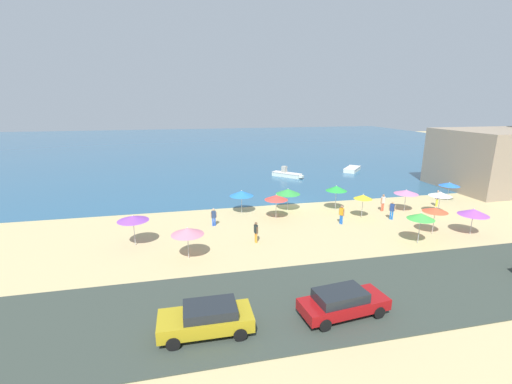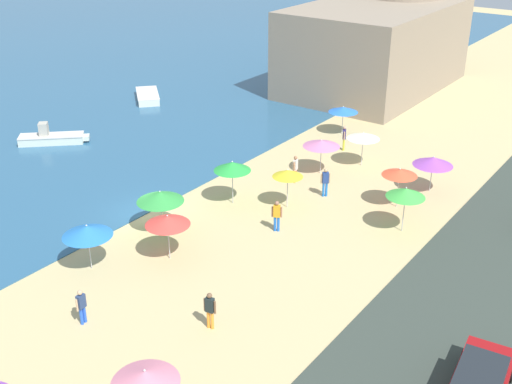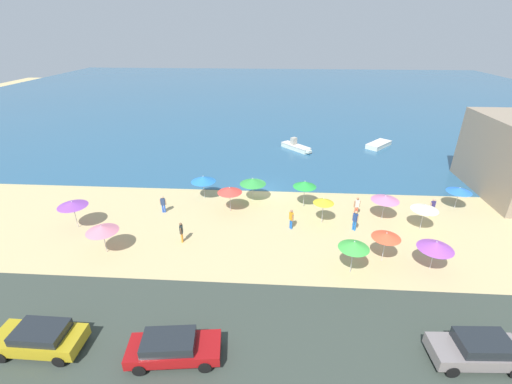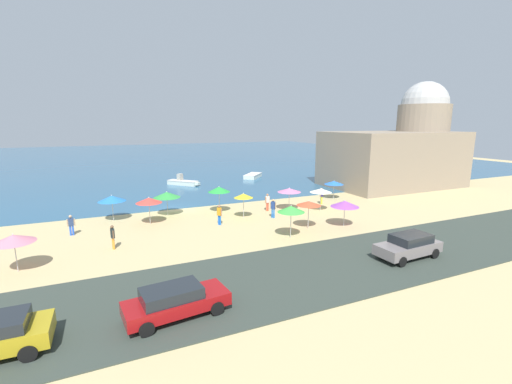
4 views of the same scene
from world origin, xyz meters
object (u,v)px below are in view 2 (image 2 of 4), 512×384
at_px(beach_umbrella_0, 400,172).
at_px(beach_umbrella_2, 288,173).
at_px(bather_1, 81,305).
at_px(bather_2, 325,181).
at_px(beach_umbrella_10, 343,109).
at_px(skiff_nearshore, 148,96).
at_px(beach_umbrella_9, 87,231).
at_px(beach_umbrella_6, 232,166).
at_px(beach_umbrella_12, 167,220).
at_px(beach_umbrella_4, 433,161).
at_px(beach_umbrella_8, 321,143).
at_px(bather_4, 295,168).
at_px(bather_0, 210,309).
at_px(bather_3, 344,137).
at_px(skiff_offshore, 52,138).
at_px(beach_umbrella_5, 406,193).
at_px(harbor_fortress, 386,29).
at_px(bather_5, 277,214).
at_px(beach_umbrella_1, 363,136).
at_px(parked_car_1, 479,384).
at_px(beach_umbrella_7, 145,377).
at_px(beach_umbrella_11, 160,197).

height_order(beach_umbrella_0, beach_umbrella_2, same).
bearing_deg(bather_1, bather_2, -6.63).
relative_size(beach_umbrella_10, bather_1, 1.33).
bearing_deg(skiff_nearshore, beach_umbrella_9, -140.97).
relative_size(beach_umbrella_6, beach_umbrella_12, 1.09).
xyz_separation_m(beach_umbrella_4, beach_umbrella_8, (-1.52, 6.71, 0.07)).
bearing_deg(beach_umbrella_6, bather_4, -16.37).
bearing_deg(beach_umbrella_6, bather_0, -146.66).
relative_size(bather_0, skiff_nearshore, 0.39).
bearing_deg(bather_3, bather_4, -178.11).
distance_m(bather_4, skiff_nearshore, 20.74).
bearing_deg(beach_umbrella_8, beach_umbrella_10, 18.66).
xyz_separation_m(beach_umbrella_10, skiff_offshore, (-13.97, 15.68, -1.43)).
height_order(bather_1, bather_3, bather_3).
bearing_deg(skiff_nearshore, bather_3, -91.16).
xyz_separation_m(bather_4, skiff_offshore, (-4.60, 17.58, -0.54)).
bearing_deg(beach_umbrella_5, beach_umbrella_0, 30.45).
bearing_deg(harbor_fortress, beach_umbrella_6, -171.24).
relative_size(bather_3, bather_5, 1.00).
distance_m(bather_2, bather_3, 7.69).
height_order(bather_4, skiff_nearshore, bather_4).
bearing_deg(beach_umbrella_12, bather_5, -26.22).
xyz_separation_m(beach_umbrella_1, bather_5, (-10.66, -0.55, -1.06)).
height_order(beach_umbrella_2, beach_umbrella_9, beach_umbrella_2).
relative_size(beach_umbrella_10, bather_0, 1.26).
bearing_deg(skiff_offshore, beach_umbrella_1, -64.30).
height_order(beach_umbrella_10, harbor_fortress, harbor_fortress).
relative_size(beach_umbrella_1, bather_2, 1.30).
relative_size(beach_umbrella_0, parked_car_1, 0.50).
xyz_separation_m(beach_umbrella_7, bather_2, (18.94, 4.26, -1.03)).
distance_m(beach_umbrella_5, beach_umbrella_12, 12.30).
relative_size(beach_umbrella_6, beach_umbrella_10, 1.21).
relative_size(beach_umbrella_1, bather_5, 1.32).
height_order(beach_umbrella_5, bather_5, beach_umbrella_5).
bearing_deg(skiff_nearshore, beach_umbrella_11, -133.47).
height_order(beach_umbrella_9, skiff_nearshore, beach_umbrella_9).
height_order(beach_umbrella_5, beach_umbrella_12, beach_umbrella_5).
height_order(bather_2, skiff_offshore, bather_2).
bearing_deg(beach_umbrella_12, beach_umbrella_4, -26.17).
relative_size(beach_umbrella_0, beach_umbrella_11, 0.96).
height_order(beach_umbrella_7, harbor_fortress, harbor_fortress).
bearing_deg(bather_3, beach_umbrella_6, 174.25).
bearing_deg(beach_umbrella_10, beach_umbrella_0, -136.23).
bearing_deg(beach_umbrella_8, skiff_offshore, 110.43).
height_order(beach_umbrella_11, skiff_offshore, beach_umbrella_11).
xyz_separation_m(beach_umbrella_1, beach_umbrella_6, (-9.39, 3.39, 0.25)).
xyz_separation_m(bather_1, parked_car_1, (5.14, -14.81, -0.10)).
distance_m(beach_umbrella_10, parked_car_1, 27.53).
xyz_separation_m(skiff_offshore, harbor_fortress, (28.25, -11.90, 4.52)).
xyz_separation_m(beach_umbrella_5, beach_umbrella_11, (-7.42, 10.34, -0.26)).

